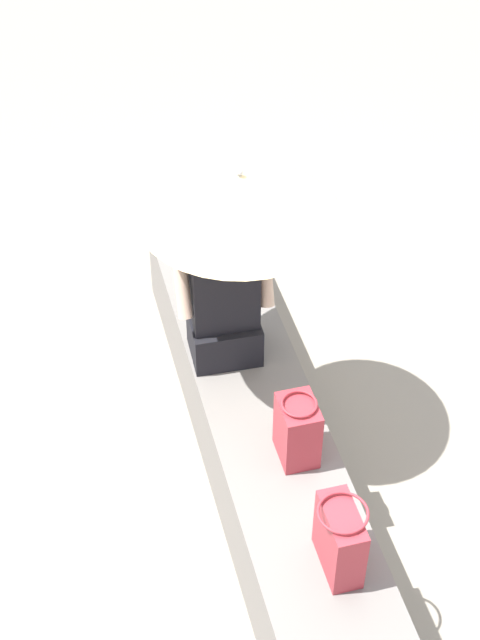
# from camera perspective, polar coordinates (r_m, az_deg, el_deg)

# --- Properties ---
(ground_plane) EXTENTS (14.00, 14.00, 0.00)m
(ground_plane) POSITION_cam_1_polar(r_m,az_deg,el_deg) (5.00, 0.90, -8.22)
(ground_plane) COLOR #9E9384
(stone_bench) EXTENTS (2.89, 0.54, 0.49)m
(stone_bench) POSITION_cam_1_polar(r_m,az_deg,el_deg) (4.81, 0.93, -6.37)
(stone_bench) COLOR gray
(stone_bench) RESTS_ON ground
(person_seated) EXTENTS (0.29, 0.48, 0.90)m
(person_seated) POSITION_cam_1_polar(r_m,az_deg,el_deg) (4.56, -0.97, 1.52)
(person_seated) COLOR black
(person_seated) RESTS_ON stone_bench
(parasol) EXTENTS (0.91, 0.91, 1.15)m
(parasol) POSITION_cam_1_polar(r_m,az_deg,el_deg) (4.11, -0.03, 7.49)
(parasol) COLOR #B7B7BC
(parasol) RESTS_ON stone_bench
(handbag_black) EXTENTS (0.21, 0.16, 0.34)m
(handbag_black) POSITION_cam_1_polar(r_m,az_deg,el_deg) (4.25, 3.47, -6.60)
(handbag_black) COLOR #B2333D
(handbag_black) RESTS_ON stone_bench
(tote_bag_canvas) EXTENTS (0.28, 0.21, 0.35)m
(tote_bag_canvas) POSITION_cam_1_polar(r_m,az_deg,el_deg) (3.90, 6.01, -12.91)
(tote_bag_canvas) COLOR #B2333D
(tote_bag_canvas) RESTS_ON stone_bench
(magazine) EXTENTS (0.33, 0.27, 0.01)m
(magazine) POSITION_cam_1_polar(r_m,az_deg,el_deg) (5.28, -2.10, 2.80)
(magazine) COLOR #EAE04C
(magazine) RESTS_ON stone_bench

